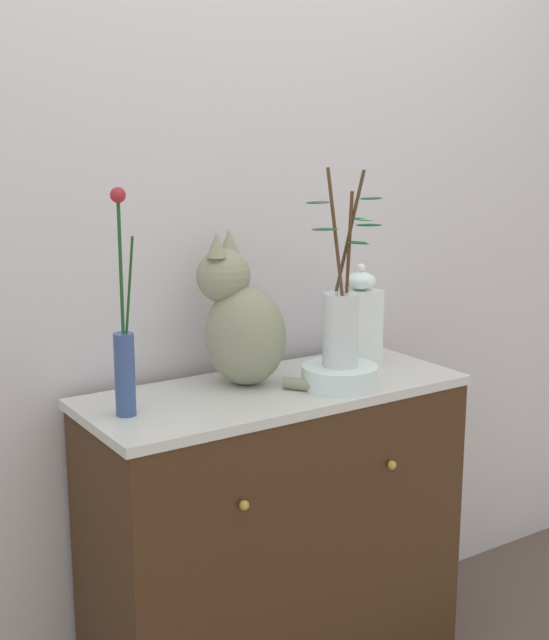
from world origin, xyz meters
TOP-DOWN VIEW (x-y plane):
  - wall_back at (0.00, 0.28)m, footprint 4.40×0.08m
  - sideboard at (0.00, -0.00)m, footprint 1.02×0.44m
  - cat_sitting at (-0.06, 0.07)m, footprint 0.31×0.37m
  - vase_slim_green at (-0.42, 0.00)m, footprint 0.06×0.05m
  - bowl_porcelain at (0.14, -0.09)m, footprint 0.20×0.20m
  - vase_glass_clear at (0.15, -0.09)m, footprint 0.26×0.14m
  - jar_lidded_porcelain at (0.33, 0.06)m, footprint 0.09×0.09m

SIDE VIEW (x-z plane):
  - sideboard at x=0.00m, z-range 0.00..0.89m
  - bowl_porcelain at x=0.14m, z-range 0.89..0.95m
  - jar_lidded_porcelain at x=0.33m, z-range 0.88..1.17m
  - vase_slim_green at x=-0.42m, z-range 0.77..1.31m
  - cat_sitting at x=-0.06m, z-range 0.86..1.26m
  - vase_glass_clear at x=0.15m, z-range 0.81..1.33m
  - wall_back at x=0.00m, z-range 0.00..2.60m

